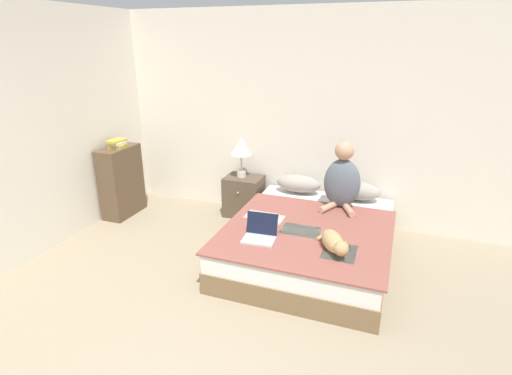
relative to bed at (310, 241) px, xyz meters
The scene contains 12 objects.
wall_back 1.56m from the bed, 109.71° to the left, with size 5.72×0.05×2.55m.
wall_side 3.04m from the bed, 166.70° to the right, with size 0.05×4.38×2.55m.
bed is the anchor object (origin of this frame).
pillow_near 0.95m from the bed, 113.10° to the left, with size 0.55×0.28×0.21m.
pillow_far 0.95m from the bed, 66.86° to the left, with size 0.55×0.28×0.21m.
person_sitting 0.77m from the bed, 67.90° to the left, with size 0.40×0.39×0.75m.
cat_tabby 0.68m from the bed, 58.10° to the right, with size 0.34×0.51×0.19m.
laptop_open 0.69m from the bed, 125.84° to the right, with size 0.32×0.28×0.23m.
nightstand 1.34m from the bed, 143.22° to the left, with size 0.47×0.40×0.52m.
table_lamp 1.53m from the bed, 143.89° to the left, with size 0.27×0.27×0.51m.
bookshelf 2.60m from the bed, behind, with size 0.28×0.58×0.91m.
book_stack_top 2.69m from the bed, behind, with size 0.20×0.25×0.10m.
Camera 1 is at (1.14, -1.34, 2.17)m, focal length 28.00 mm.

